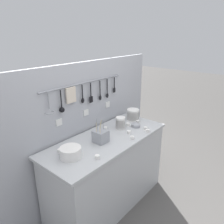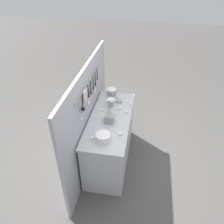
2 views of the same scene
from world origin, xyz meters
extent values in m
plane|color=#514F4C|center=(0.00, 0.00, 0.00)|extent=(20.00, 20.00, 0.00)
cube|color=#B7BABC|center=(0.00, 0.00, 0.86)|extent=(1.52, 0.62, 0.03)
cube|color=#B7BABC|center=(0.00, 0.00, 0.42)|extent=(1.46, 0.59, 0.85)
cube|color=#A8AAB2|center=(0.00, 0.34, 0.84)|extent=(2.32, 0.04, 1.67)
cylinder|color=#93969E|center=(0.00, 0.31, 1.45)|extent=(1.15, 0.01, 0.01)
sphere|color=#93969E|center=(-0.57, 0.31, 1.45)|extent=(0.02, 0.02, 0.02)
sphere|color=#93969E|center=(0.57, 0.31, 1.45)|extent=(0.02, 0.02, 0.02)
cylinder|color=#93969E|center=(-0.49, 0.30, 1.36)|extent=(0.01, 0.01, 0.16)
torus|color=#93969E|center=(-0.49, 0.30, 1.24)|extent=(0.10, 0.10, 0.01)
cylinder|color=#93969E|center=(-0.49, 0.31, 1.44)|extent=(0.01, 0.01, 0.02)
cylinder|color=black|center=(-0.35, 0.30, 1.35)|extent=(0.01, 0.01, 0.19)
sphere|color=black|center=(-0.35, 0.30, 1.23)|extent=(0.06, 0.06, 0.06)
cylinder|color=#93969E|center=(-0.35, 0.31, 1.44)|extent=(0.01, 0.01, 0.02)
cube|color=beige|center=(-0.22, 0.30, 1.36)|extent=(0.12, 0.02, 0.16)
cylinder|color=#93969E|center=(-0.22, 0.31, 1.44)|extent=(0.01, 0.01, 0.02)
cylinder|color=black|center=(-0.06, 0.30, 1.36)|extent=(0.01, 0.01, 0.15)
ellipsoid|color=black|center=(-0.06, 0.30, 1.26)|extent=(0.04, 0.02, 0.06)
cylinder|color=#93969E|center=(-0.06, 0.31, 1.44)|extent=(0.01, 0.01, 0.02)
cylinder|color=black|center=(0.07, 0.30, 1.36)|extent=(0.01, 0.01, 0.16)
cube|color=black|center=(0.07, 0.30, 1.24)|extent=(0.05, 0.01, 0.07)
cylinder|color=#93969E|center=(0.07, 0.31, 1.44)|extent=(0.01, 0.01, 0.02)
cylinder|color=black|center=(0.22, 0.30, 1.35)|extent=(0.01, 0.01, 0.18)
ellipsoid|color=black|center=(0.22, 0.30, 1.23)|extent=(0.04, 0.02, 0.06)
cylinder|color=#93969E|center=(0.22, 0.31, 1.44)|extent=(0.01, 0.01, 0.02)
cylinder|color=black|center=(0.35, 0.30, 1.35)|extent=(0.01, 0.01, 0.18)
ellipsoid|color=black|center=(0.35, 0.30, 1.23)|extent=(0.04, 0.02, 0.06)
cylinder|color=#93969E|center=(0.35, 0.31, 1.44)|extent=(0.01, 0.01, 0.02)
cylinder|color=black|center=(0.49, 0.30, 1.37)|extent=(0.01, 0.01, 0.14)
cube|color=black|center=(0.49, 0.30, 1.27)|extent=(0.04, 0.01, 0.06)
cylinder|color=#93969E|center=(0.49, 0.31, 1.44)|extent=(0.01, 0.01, 0.02)
cube|color=white|center=(-0.38, 0.32, 1.10)|extent=(0.07, 0.01, 0.07)
cube|color=white|center=(0.00, 0.32, 1.10)|extent=(0.07, 0.01, 0.07)
cube|color=white|center=(0.38, 0.32, 1.10)|extent=(0.07, 0.01, 0.07)
cylinder|color=white|center=(0.62, 0.09, 0.90)|extent=(0.16, 0.16, 0.05)
cylinder|color=white|center=(0.62, 0.09, 0.92)|extent=(0.16, 0.16, 0.05)
cylinder|color=white|center=(0.62, 0.09, 0.95)|extent=(0.16, 0.16, 0.05)
cylinder|color=white|center=(0.62, 0.09, 0.97)|extent=(0.16, 0.16, 0.05)
cylinder|color=white|center=(0.62, 0.09, 1.00)|extent=(0.16, 0.16, 0.05)
cylinder|color=white|center=(0.29, 0.04, 0.90)|extent=(0.11, 0.11, 0.05)
cylinder|color=white|center=(0.29, 0.04, 0.93)|extent=(0.11, 0.11, 0.05)
cylinder|color=white|center=(0.29, 0.04, 0.95)|extent=(0.11, 0.11, 0.05)
cylinder|color=white|center=(0.29, 0.04, 0.98)|extent=(0.11, 0.11, 0.05)
cylinder|color=white|center=(0.29, 0.04, 1.00)|extent=(0.11, 0.11, 0.05)
cylinder|color=white|center=(-0.51, 0.00, 0.88)|extent=(0.20, 0.20, 0.01)
cylinder|color=white|center=(-0.51, 0.00, 0.89)|extent=(0.20, 0.20, 0.01)
cylinder|color=white|center=(-0.51, 0.00, 0.90)|extent=(0.20, 0.20, 0.01)
cylinder|color=white|center=(-0.51, 0.00, 0.91)|extent=(0.20, 0.20, 0.01)
cylinder|color=white|center=(-0.51, 0.00, 0.92)|extent=(0.20, 0.20, 0.01)
cylinder|color=white|center=(-0.51, 0.00, 0.92)|extent=(0.20, 0.20, 0.01)
cylinder|color=white|center=(-0.51, 0.00, 0.93)|extent=(0.20, 0.20, 0.01)
cylinder|color=white|center=(-0.51, 0.00, 0.94)|extent=(0.20, 0.20, 0.01)
cylinder|color=white|center=(-0.51, 0.00, 0.95)|extent=(0.20, 0.20, 0.01)
cylinder|color=white|center=(-0.51, 0.00, 0.96)|extent=(0.20, 0.20, 0.01)
cylinder|color=white|center=(-0.51, 0.00, 0.97)|extent=(0.20, 0.20, 0.01)
cylinder|color=white|center=(-0.51, 0.00, 0.97)|extent=(0.20, 0.20, 0.01)
cylinder|color=#93969E|center=(0.45, -0.07, 0.90)|extent=(0.11, 0.11, 0.04)
cube|color=#93969E|center=(-0.11, -0.01, 0.94)|extent=(0.14, 0.14, 0.13)
cylinder|color=#C6B793|center=(-0.15, 0.01, 1.03)|extent=(0.01, 0.01, 0.17)
cylinder|color=#93969E|center=(-0.14, 0.01, 1.05)|extent=(0.03, 0.01, 0.22)
cylinder|color=#93969E|center=(-0.07, -0.01, 1.03)|extent=(0.01, 0.01, 0.17)
cylinder|color=#C6B793|center=(-0.12, -0.01, 1.03)|extent=(0.03, 0.03, 0.17)
cylinder|color=#C6B793|center=(-0.15, -0.05, 1.05)|extent=(0.03, 0.02, 0.21)
cylinder|color=white|center=(-0.37, -0.21, 0.90)|extent=(0.04, 0.04, 0.04)
cylinder|color=white|center=(0.40, 0.12, 0.90)|extent=(0.04, 0.04, 0.04)
cylinder|color=white|center=(0.15, 0.16, 0.90)|extent=(0.04, 0.04, 0.04)
cylinder|color=white|center=(0.41, -0.27, 0.90)|extent=(0.04, 0.04, 0.04)
cylinder|color=white|center=(0.15, -0.23, 0.90)|extent=(0.04, 0.04, 0.04)
cylinder|color=white|center=(0.45, -0.21, 0.90)|extent=(0.04, 0.04, 0.04)
cylinder|color=white|center=(0.41, 0.02, 0.90)|extent=(0.04, 0.04, 0.04)
cylinder|color=white|center=(0.56, -0.03, 0.90)|extent=(0.04, 0.04, 0.04)
cylinder|color=white|center=(-0.52, 0.15, 0.90)|extent=(0.04, 0.04, 0.04)
cylinder|color=white|center=(0.24, -0.12, 0.90)|extent=(0.04, 0.04, 0.04)
camera|label=1|loc=(-1.61, -1.42, 1.97)|focal=35.00mm
camera|label=2|loc=(-2.61, -0.49, 2.86)|focal=35.00mm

